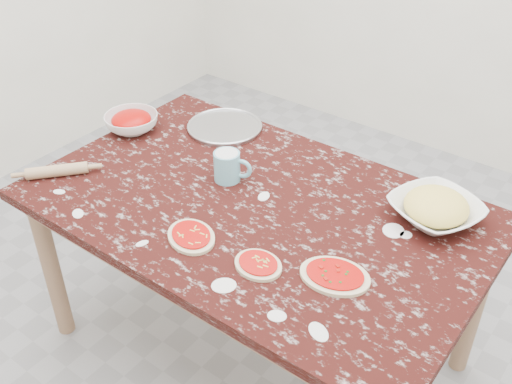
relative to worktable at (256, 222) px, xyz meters
The scene contains 10 objects.
ground 0.67m from the worktable, ahead, with size 4.00×4.00×0.00m, color gray.
worktable is the anchor object (origin of this frame).
pizza_tray 0.57m from the worktable, 140.82° to the left, with size 0.31×0.31×0.01m, color #B2B2B7.
sauce_bowl 0.76m from the worktable, behind, with size 0.22×0.22×0.07m, color white.
cheese_bowl 0.62m from the worktable, 28.41° to the left, with size 0.29×0.29×0.07m, color white.
flour_mug 0.23m from the worktable, 160.75° to the left, with size 0.14×0.10×0.11m.
pizza_left 0.30m from the worktable, 100.89° to the right, with size 0.23×0.21×0.02m.
pizza_mid 0.34m from the worktable, 51.86° to the right, with size 0.17×0.15×0.02m.
pizza_right 0.45m from the worktable, 20.91° to the right, with size 0.25×0.21×0.02m.
rolling_pin 0.77m from the worktable, 156.45° to the right, with size 0.04×0.04×0.22m, color tan.
Camera 1 is at (1.02, -1.36, 2.00)m, focal length 41.98 mm.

